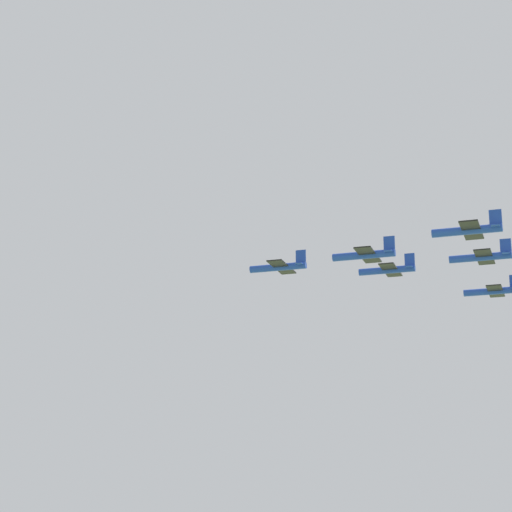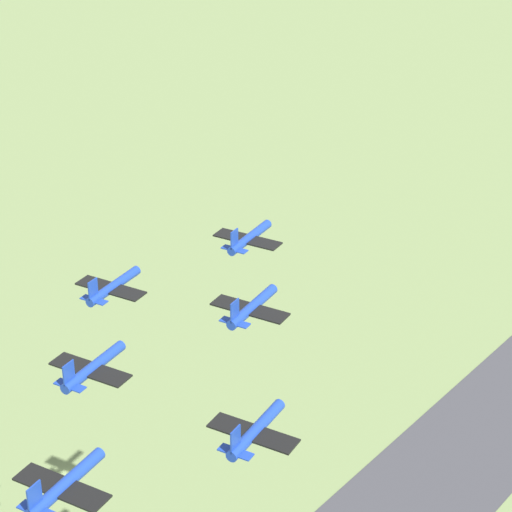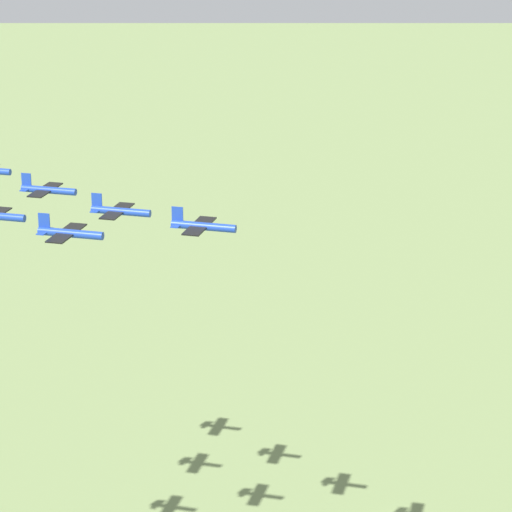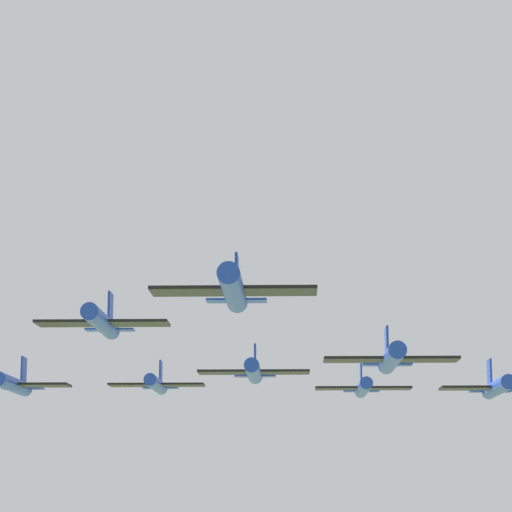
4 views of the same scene
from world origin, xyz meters
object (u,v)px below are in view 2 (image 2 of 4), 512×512
object	(u,v)px
jet_5	(254,431)
jet_8	(63,485)
jet_1	(112,287)
jet_4	(92,368)
jet_0	(248,238)
jet_2	(251,308)

from	to	relation	value
jet_5	jet_8	size ratio (longest dim) A/B	1.00
jet_1	jet_4	xyz separation A→B (m)	(-19.97, -7.28, 0.93)
jet_1	jet_8	distance (m)	42.54
jet_5	jet_0	bearing A→B (deg)	120.47
jet_0	jet_4	bearing A→B (deg)	-90.00
jet_2	jet_8	distance (m)	36.67
jet_8	jet_2	bearing A→B (deg)	90.00
jet_1	jet_2	world-z (taller)	jet_2
jet_0	jet_1	size ratio (longest dim) A/B	1.00
jet_0	jet_4	distance (m)	36.66
jet_0	jet_1	world-z (taller)	jet_0
jet_1	jet_5	distance (m)	37.16
jet_5	jet_8	bearing A→B (deg)	-120.47
jet_1	jet_5	size ratio (longest dim) A/B	1.00
jet_2	jet_8	xyz separation A→B (m)	(-36.04, 6.64, -1.34)
jet_8	jet_5	bearing A→B (deg)	59.53
jet_0	jet_8	xyz separation A→B (m)	(-56.01, -0.64, -0.66)
jet_4	jet_8	world-z (taller)	jet_8
jet_8	jet_0	bearing A→B (deg)	101.09
jet_1	jet_8	xyz separation A→B (m)	(-39.94, -14.56, 1.47)
jet_0	jet_2	distance (m)	21.27
jet_1	jet_2	distance (m)	21.74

